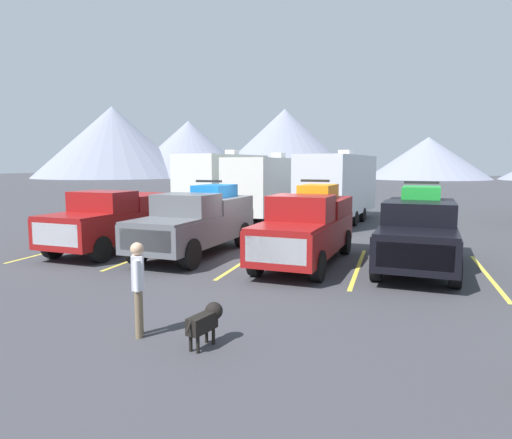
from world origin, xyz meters
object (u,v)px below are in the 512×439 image
at_px(pickup_truck_c, 308,225).
at_px(camper_trailer_a, 224,182).
at_px(pickup_truck_d, 419,229).
at_px(pickup_truck_a, 115,219).
at_px(pickup_truck_b, 198,220).
at_px(camper_trailer_b, 271,185).
at_px(dog, 207,319).
at_px(camper_trailer_c, 339,184).
at_px(person_b, 138,283).

height_order(pickup_truck_c, camper_trailer_a, camper_trailer_a).
bearing_deg(pickup_truck_d, pickup_truck_c, -172.61).
relative_size(pickup_truck_a, camper_trailer_a, 0.67).
relative_size(pickup_truck_a, pickup_truck_b, 0.95).
height_order(camper_trailer_a, camper_trailer_b, camper_trailer_a).
height_order(pickup_truck_b, camper_trailer_b, camper_trailer_b).
bearing_deg(pickup_truck_d, pickup_truck_a, -177.94).
bearing_deg(pickup_truck_d, dog, -116.39).
bearing_deg(dog, pickup_truck_d, 63.61).
bearing_deg(dog, camper_trailer_b, 101.70).
distance_m(pickup_truck_b, pickup_truck_c, 3.86).
relative_size(pickup_truck_d, camper_trailer_b, 0.71).
bearing_deg(camper_trailer_c, pickup_truck_c, -88.50).
distance_m(pickup_truck_a, person_b, 8.83).
height_order(pickup_truck_b, dog, pickup_truck_b).
bearing_deg(pickup_truck_b, camper_trailer_a, 106.46).
bearing_deg(pickup_truck_c, dog, -93.30).
height_order(camper_trailer_a, dog, camper_trailer_a).
bearing_deg(pickup_truck_b, pickup_truck_c, -3.47).
relative_size(pickup_truck_b, camper_trailer_c, 0.64).
distance_m(pickup_truck_a, pickup_truck_d, 10.31).
height_order(pickup_truck_b, camper_trailer_a, camper_trailer_a).
distance_m(camper_trailer_a, dog, 19.19).
bearing_deg(camper_trailer_b, person_b, -82.61).
height_order(pickup_truck_c, camper_trailer_c, camper_trailer_c).
distance_m(pickup_truck_a, dog, 9.71).
distance_m(camper_trailer_a, person_b, 18.73).
bearing_deg(pickup_truck_a, pickup_truck_d, 2.06).
bearing_deg(pickup_truck_c, camper_trailer_c, 91.50).
distance_m(pickup_truck_b, dog, 8.08).
distance_m(pickup_truck_b, person_b, 7.57).
distance_m(pickup_truck_c, camper_trailer_a, 13.00).
height_order(pickup_truck_d, camper_trailer_a, camper_trailer_a).
xyz_separation_m(pickup_truck_a, camper_trailer_a, (-0.01, 10.85, 0.94)).
bearing_deg(camper_trailer_c, pickup_truck_d, -69.92).
distance_m(pickup_truck_d, person_b, 9.00).
distance_m(pickup_truck_b, camper_trailer_a, 11.17).
bearing_deg(camper_trailer_a, pickup_truck_a, -89.96).
bearing_deg(camper_trailer_b, camper_trailer_c, 2.07).
bearing_deg(pickup_truck_a, person_b, -53.35).
height_order(pickup_truck_c, dog, pickup_truck_c).
distance_m(camper_trailer_c, dog, 17.30).
bearing_deg(pickup_truck_d, pickup_truck_b, -178.44).
xyz_separation_m(camper_trailer_a, dog, (6.60, -17.95, -1.60)).
bearing_deg(camper_trailer_b, pickup_truck_d, -53.02).
distance_m(camper_trailer_c, person_b, 17.31).
distance_m(pickup_truck_c, camper_trailer_b, 10.83).
bearing_deg(pickup_truck_d, camper_trailer_b, 126.98).
bearing_deg(pickup_truck_d, camper_trailer_a, 134.52).
bearing_deg(pickup_truck_a, dog, -47.11).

